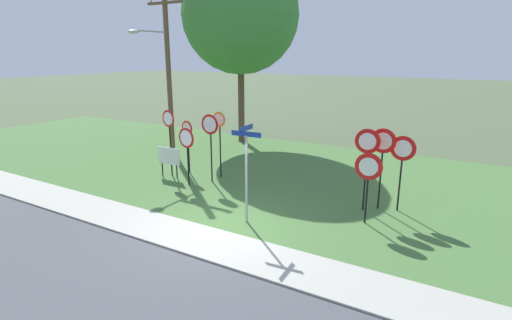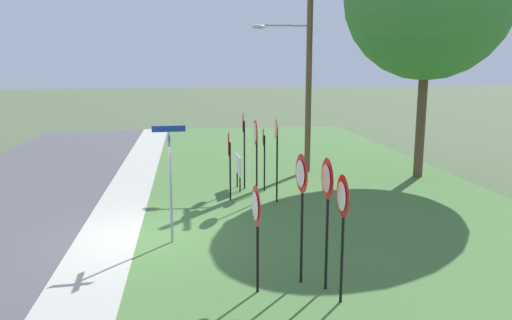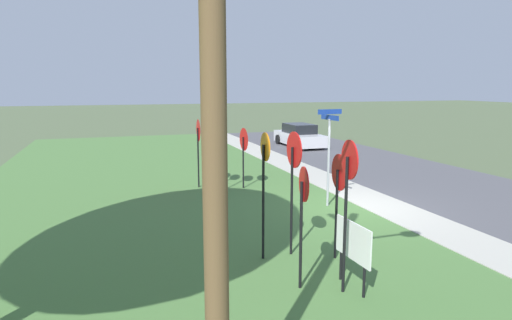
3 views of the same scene
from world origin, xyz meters
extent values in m
plane|color=#4C5B3D|center=(0.00, 0.00, 0.00)|extent=(160.00, 160.00, 0.00)
cube|color=#4C4C51|center=(0.00, -4.80, 0.01)|extent=(44.00, 6.40, 0.01)
cube|color=#ADAA9E|center=(0.00, -0.80, 0.03)|extent=(44.00, 1.60, 0.06)
cube|color=#477038|center=(0.00, 6.00, 0.02)|extent=(44.00, 12.00, 0.04)
cylinder|color=black|center=(-4.78, 3.34, 1.27)|extent=(0.06, 0.06, 2.47)
cylinder|color=red|center=(-4.78, 3.30, 2.45)|extent=(0.69, 0.12, 0.69)
cylinder|color=white|center=(-4.78, 3.28, 2.45)|extent=(0.53, 0.08, 0.54)
cylinder|color=black|center=(-4.38, 4.01, 1.04)|extent=(0.06, 0.06, 1.99)
cylinder|color=red|center=(-4.38, 3.97, 1.99)|extent=(0.63, 0.14, 0.63)
cylinder|color=white|center=(-4.38, 3.95, 1.99)|extent=(0.49, 0.10, 0.49)
cylinder|color=black|center=(-2.86, 4.18, 1.27)|extent=(0.06, 0.06, 2.47)
cylinder|color=orange|center=(-2.86, 4.14, 2.46)|extent=(0.60, 0.05, 0.60)
cylinder|color=white|center=(-2.86, 4.12, 2.46)|extent=(0.47, 0.03, 0.47)
cylinder|color=black|center=(-3.33, 2.70, 1.01)|extent=(0.06, 0.06, 1.94)
cylinder|color=red|center=(-3.33, 2.66, 1.92)|extent=(0.77, 0.10, 0.77)
cylinder|color=white|center=(-3.33, 2.65, 1.92)|extent=(0.60, 0.07, 0.60)
cylinder|color=black|center=(-2.82, 3.52, 1.23)|extent=(0.06, 0.06, 2.38)
cylinder|color=red|center=(-2.82, 3.48, 2.36)|extent=(0.78, 0.03, 0.78)
cylinder|color=white|center=(-2.82, 3.46, 2.36)|extent=(0.61, 0.01, 0.61)
cylinder|color=black|center=(3.23, 3.61, 1.24)|extent=(0.06, 0.06, 2.39)
cone|color=red|center=(3.23, 3.57, 2.36)|extent=(0.80, 0.10, 0.80)
cone|color=white|center=(3.23, 3.55, 2.36)|extent=(0.54, 0.06, 0.54)
cylinder|color=black|center=(3.56, 2.65, 0.97)|extent=(0.06, 0.06, 1.86)
cone|color=red|center=(3.56, 2.61, 1.82)|extent=(0.82, 0.09, 0.82)
cone|color=silver|center=(3.56, 2.59, 1.82)|extent=(0.56, 0.06, 0.56)
cylinder|color=black|center=(3.62, 4.03, 1.23)|extent=(0.06, 0.06, 2.37)
cone|color=red|center=(3.62, 3.99, 2.33)|extent=(0.80, 0.05, 0.80)
cone|color=silver|center=(3.62, 3.97, 2.33)|extent=(0.55, 0.03, 0.55)
cylinder|color=black|center=(4.21, 4.16, 1.13)|extent=(0.06, 0.06, 2.17)
cone|color=red|center=(4.21, 4.12, 2.13)|extent=(0.80, 0.04, 0.80)
cone|color=white|center=(4.21, 4.10, 2.13)|extent=(0.54, 0.02, 0.54)
cylinder|color=#9EA0A8|center=(0.44, 0.89, 1.37)|extent=(0.07, 0.07, 2.66)
cylinder|color=#9EA0A8|center=(0.44, 0.89, 2.71)|extent=(0.09, 0.09, 0.03)
cube|color=navy|center=(0.44, 0.89, 2.77)|extent=(0.96, 0.08, 0.15)
cube|color=navy|center=(0.44, 0.89, 2.94)|extent=(0.07, 0.82, 0.15)
cylinder|color=brown|center=(-7.36, 6.27, 4.16)|extent=(0.24, 0.24, 8.24)
cylinder|color=black|center=(-5.08, 3.10, 0.32)|extent=(0.05, 0.05, 0.55)
cylinder|color=black|center=(-4.31, 3.13, 0.32)|extent=(0.05, 0.05, 0.55)
cube|color=white|center=(-4.70, 3.12, 0.94)|extent=(1.10, 0.06, 0.70)
cube|color=silver|center=(13.33, -3.97, 0.50)|extent=(4.43, 1.73, 0.68)
cube|color=black|center=(13.33, -3.97, 1.12)|extent=(2.22, 1.46, 0.56)
cylinder|color=black|center=(14.71, -3.12, 0.31)|extent=(0.60, 0.18, 0.60)
cylinder|color=black|center=(14.70, -4.84, 0.31)|extent=(0.60, 0.18, 0.60)
cylinder|color=black|center=(11.97, -3.10, 0.31)|extent=(0.60, 0.18, 0.60)
cylinder|color=black|center=(11.96, -4.82, 0.31)|extent=(0.60, 0.18, 0.60)
camera|label=1|loc=(6.34, -8.57, 5.03)|focal=27.73mm
camera|label=2|loc=(12.83, 1.36, 4.53)|focal=35.36mm
camera|label=3|loc=(-11.25, 7.19, 3.70)|focal=30.65mm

